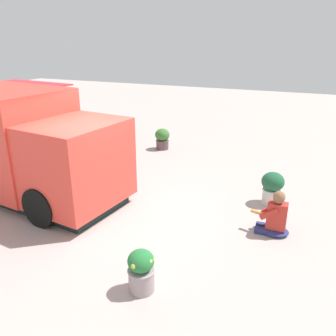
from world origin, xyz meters
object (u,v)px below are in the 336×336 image
at_px(food_truck, 15,145).
at_px(planter_flowering_side, 162,138).
at_px(planter_flowering_far, 141,270).
at_px(planter_flowering_near, 272,187).
at_px(person_customer, 275,217).

distance_m(food_truck, planter_flowering_side, 4.96).
xyz_separation_m(planter_flowering_far, planter_flowering_side, (6.62, 2.61, 0.02)).
bearing_deg(planter_flowering_near, food_truck, 106.68).
relative_size(planter_flowering_near, planter_flowering_side, 1.07).
relative_size(person_customer, planter_flowering_near, 1.20).
bearing_deg(person_customer, planter_flowering_far, 146.87).
distance_m(food_truck, planter_flowering_far, 4.94).
bearing_deg(planter_flowering_far, planter_flowering_side, 21.55).
xyz_separation_m(person_customer, planter_flowering_far, (-2.47, 1.61, -0.01)).
relative_size(food_truck, planter_flowering_near, 7.34).
bearing_deg(person_customer, food_truck, 93.82).
xyz_separation_m(food_truck, planter_flowering_near, (1.73, -5.78, -0.78)).
height_order(food_truck, person_customer, food_truck).
bearing_deg(planter_flowering_side, food_truck, 158.51).
distance_m(person_customer, planter_flowering_far, 2.95).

